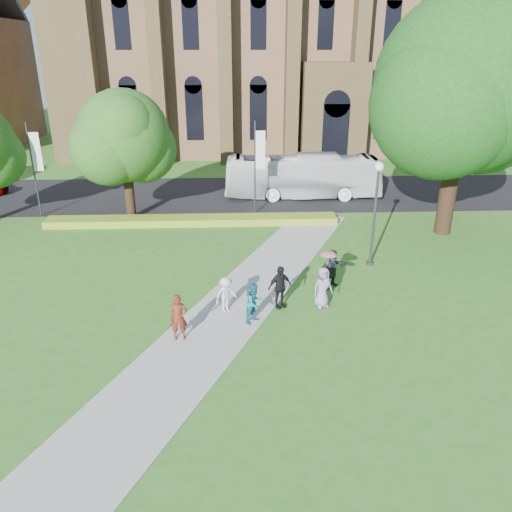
{
  "coord_description": "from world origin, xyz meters",
  "views": [
    {
      "loc": [
        0.68,
        -16.49,
        10.23
      ],
      "look_at": [
        1.58,
        4.03,
        1.6
      ],
      "focal_mm": 35.0,
      "sensor_mm": 36.0,
      "label": 1
    }
  ],
  "objects_px": {
    "large_tree": "(464,85)",
    "tour_coach": "(302,176)",
    "streetlamp": "(376,202)",
    "pedestrian_0": "(179,318)"
  },
  "relations": [
    {
      "from": "large_tree",
      "to": "tour_coach",
      "type": "xyz_separation_m",
      "value": [
        -7.42,
        7.85,
        -6.78
      ]
    },
    {
      "from": "streetlamp",
      "to": "large_tree",
      "type": "bearing_deg",
      "value": 39.29
    },
    {
      "from": "pedestrian_0",
      "to": "streetlamp",
      "type": "bearing_deg",
      "value": 31.7
    },
    {
      "from": "streetlamp",
      "to": "large_tree",
      "type": "height_order",
      "value": "large_tree"
    },
    {
      "from": "tour_coach",
      "to": "large_tree",
      "type": "bearing_deg",
      "value": -135.46
    },
    {
      "from": "streetlamp",
      "to": "tour_coach",
      "type": "xyz_separation_m",
      "value": [
        -1.92,
        12.35,
        -1.71
      ]
    },
    {
      "from": "tour_coach",
      "to": "pedestrian_0",
      "type": "xyz_separation_m",
      "value": [
        -7.07,
        -19.04,
        -0.64
      ]
    },
    {
      "from": "large_tree",
      "to": "tour_coach",
      "type": "bearing_deg",
      "value": 133.37
    },
    {
      "from": "streetlamp",
      "to": "pedestrian_0",
      "type": "bearing_deg",
      "value": -143.33
    },
    {
      "from": "large_tree",
      "to": "tour_coach",
      "type": "height_order",
      "value": "large_tree"
    }
  ]
}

